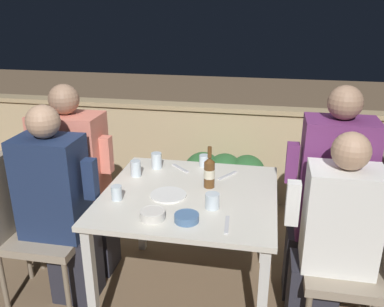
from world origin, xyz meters
The scene contains 25 objects.
ground_plane centered at (0.00, 0.00, 0.00)m, with size 16.00×16.00×0.00m, color #7A6047.
parapet_wall centered at (0.00, 1.44, 0.46)m, with size 9.00×0.18×0.90m.
dining_table centered at (0.00, 0.00, 0.65)m, with size 1.01×0.98×0.73m.
planter_hedge centered at (0.09, 1.07, 0.32)m, with size 0.70×0.47×0.56m.
chair_left_near centered at (-0.98, -0.14, 0.56)m, with size 0.48×0.48×0.96m.
person_navy_jumper centered at (-0.77, -0.14, 0.63)m, with size 0.47×0.26×1.26m.
chair_left_far centered at (-1.01, 0.16, 0.56)m, with size 0.48×0.48×0.96m.
person_coral_top centered at (-0.80, 0.16, 0.66)m, with size 0.51×0.26×1.31m.
chair_right_near centered at (1.01, -0.16, 0.56)m, with size 0.48×0.48×0.96m.
person_white_polo centered at (0.80, -0.16, 0.61)m, with size 0.47×0.26×1.20m.
chair_right_far centered at (1.01, 0.16, 0.56)m, with size 0.48×0.48×0.96m.
person_purple_stripe centered at (0.80, 0.16, 0.69)m, with size 0.48×0.26×1.37m.
beer_bottle centered at (0.10, 0.10, 0.83)m, with size 0.07×0.07×0.26m.
plate_0 centered at (-0.11, -0.06, 0.74)m, with size 0.21×0.21×0.01m.
bowl_0 centered at (0.05, -0.32, 0.75)m, with size 0.13×0.13×0.04m.
bowl_1 centered at (-0.13, -0.33, 0.76)m, with size 0.13×0.13×0.05m.
glass_cup_0 centered at (-0.29, 0.33, 0.78)m, with size 0.07×0.07×0.11m.
glass_cup_1 centered at (-0.39, 0.18, 0.78)m, with size 0.07×0.07×0.10m.
glass_cup_2 centered at (0.02, 0.43, 0.77)m, with size 0.07×0.07×0.08m.
glass_cup_3 centered at (-0.39, -0.16, 0.77)m, with size 0.06×0.06×0.08m.
glass_cup_4 centered at (0.16, -0.16, 0.77)m, with size 0.08×0.08×0.09m.
fork_0 centered at (0.26, -0.33, 0.73)m, with size 0.03×0.17×0.01m.
fork_1 centered at (0.19, 0.29, 0.73)m, with size 0.11×0.15×0.01m.
fork_2 centered at (-0.13, 0.34, 0.73)m, with size 0.14×0.13×0.01m.
potted_plant centered at (-1.36, 0.60, 0.43)m, with size 0.32×0.32×0.70m.
Camera 1 is at (0.42, -2.11, 1.79)m, focal length 38.00 mm.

